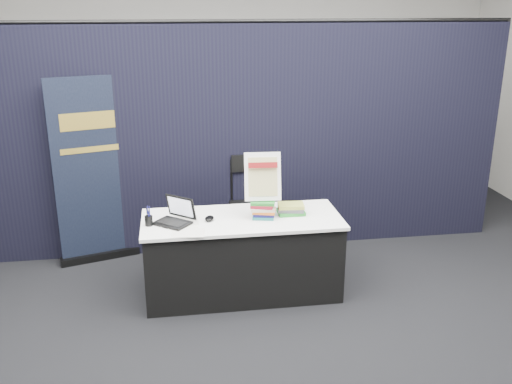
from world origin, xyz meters
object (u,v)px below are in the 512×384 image
object	(u,v)px
book_stack_tall	(263,209)
info_sign	(263,177)
book_stack_short	(291,209)
pullup_banner	(94,182)
stacking_chair	(255,202)
display_table	(242,255)
laptop	(172,217)

from	to	relation	value
book_stack_tall	info_sign	distance (m)	0.30
book_stack_short	info_sign	size ratio (longest dim) A/B	0.55
info_sign	pullup_banner	distance (m)	1.87
stacking_chair	display_table	bearing A→B (deg)	-111.76
display_table	info_sign	xyz separation A→B (m)	(0.19, 0.00, 0.75)
book_stack_tall	book_stack_short	bearing A→B (deg)	13.96
laptop	stacking_chair	size ratio (longest dim) A/B	0.37
display_table	info_sign	distance (m)	0.77
laptop	book_stack_short	size ratio (longest dim) A/B	1.64
book_stack_short	stacking_chair	xyz separation A→B (m)	(-0.21, 0.78, -0.21)
laptop	book_stack_short	xyz separation A→B (m)	(1.08, 0.06, -0.01)
book_stack_tall	pullup_banner	bearing A→B (deg)	148.45
pullup_banner	book_stack_short	bearing A→B (deg)	-42.57
book_stack_short	stacking_chair	world-z (taller)	stacking_chair
laptop	book_stack_tall	xyz separation A→B (m)	(0.81, -0.00, 0.03)
laptop	pullup_banner	size ratio (longest dim) A/B	0.21
book_stack_short	info_sign	xyz separation A→B (m)	(-0.27, -0.04, 0.33)
display_table	info_sign	bearing A→B (deg)	0.08
book_stack_tall	pullup_banner	distance (m)	1.87
display_table	stacking_chair	world-z (taller)	stacking_chair
display_table	laptop	xyz separation A→B (m)	(-0.62, -0.03, 0.43)
pullup_banner	stacking_chair	bearing A→B (deg)	-20.86
book_stack_short	pullup_banner	xyz separation A→B (m)	(-1.86, 0.91, 0.05)
display_table	book_stack_tall	distance (m)	0.50
display_table	book_stack_short	bearing A→B (deg)	4.54
stacking_chair	info_sign	bearing A→B (deg)	-99.01
book_stack_tall	pullup_banner	size ratio (longest dim) A/B	0.12
info_sign	display_table	bearing A→B (deg)	-175.46
info_sign	laptop	bearing A→B (deg)	-173.54
info_sign	stacking_chair	world-z (taller)	info_sign
laptop	stacking_chair	world-z (taller)	stacking_chair
pullup_banner	stacking_chair	world-z (taller)	pullup_banner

